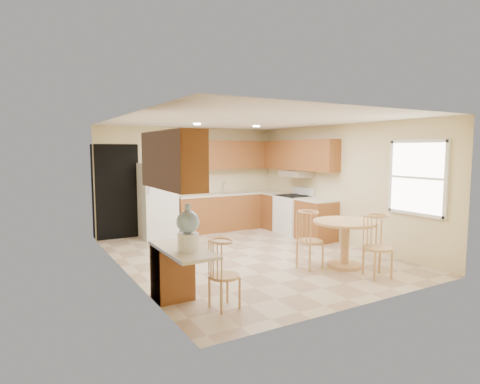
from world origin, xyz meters
TOP-DOWN VIEW (x-y plane):
  - floor at (0.00, 0.00)m, footprint 5.50×5.50m
  - ceiling at (0.00, 0.00)m, footprint 4.50×5.50m
  - wall_back at (0.00, 2.75)m, footprint 4.50×0.02m
  - wall_front at (0.00, -2.75)m, footprint 4.50×0.02m
  - wall_left at (-2.25, 0.00)m, footprint 0.02×5.50m
  - wall_right at (2.25, 0.00)m, footprint 0.02×5.50m
  - doorway at (-1.75, 2.73)m, footprint 0.90×0.02m
  - base_cab_back at (0.88, 2.45)m, footprint 2.75×0.60m
  - counter_back at (0.88, 2.45)m, footprint 2.75×0.63m
  - base_cab_right_a at (1.95, 1.85)m, footprint 0.60×0.59m
  - counter_right_a at (1.95, 1.85)m, footprint 0.63×0.59m
  - base_cab_right_b at (1.95, 0.40)m, footprint 0.60×0.80m
  - counter_right_b at (1.95, 0.40)m, footprint 0.63×0.80m
  - upper_cab_back at (0.88, 2.58)m, footprint 2.75×0.33m
  - upper_cab_right at (2.08, 1.21)m, footprint 0.33×2.42m
  - upper_cab_left at (-2.08, -1.60)m, footprint 0.33×1.40m
  - sink at (0.85, 2.45)m, footprint 0.78×0.44m
  - range_hood at (2.00, 1.18)m, footprint 0.50×0.76m
  - desk_pedestal at (-2.00, -1.32)m, footprint 0.48×0.42m
  - desk_top at (-2.00, -1.70)m, footprint 0.50×1.20m
  - window at (2.23, -1.85)m, footprint 0.06×1.12m
  - can_light_a at (-0.50, 1.20)m, footprint 0.14×0.14m
  - can_light_b at (0.90, 1.20)m, footprint 0.14×0.14m
  - refrigerator at (-0.95, 2.40)m, footprint 0.74×0.72m
  - stove at (1.92, 1.18)m, footprint 0.65×0.76m
  - dining_table at (1.03, -1.40)m, footprint 1.07×1.07m
  - chair_table_a at (0.48, -1.24)m, footprint 0.42×0.55m
  - chair_table_b at (1.08, -2.14)m, footprint 0.42×0.45m
  - chair_desk at (-1.55, -2.03)m, footprint 0.38×0.49m
  - water_crock at (-2.00, -1.88)m, footprint 0.28×0.28m

SIDE VIEW (x-z plane):
  - floor at x=0.00m, z-range 0.00..0.00m
  - desk_pedestal at x=-2.00m, z-range 0.00..0.72m
  - base_cab_back at x=0.88m, z-range 0.00..0.87m
  - base_cab_right_a at x=1.95m, z-range 0.00..0.87m
  - base_cab_right_b at x=1.95m, z-range 0.00..0.87m
  - stove at x=1.92m, z-range -0.08..1.01m
  - dining_table at x=1.03m, z-range 0.12..0.91m
  - chair_desk at x=-1.55m, z-range 0.09..0.96m
  - chair_table_a at x=0.48m, z-range 0.10..1.06m
  - chair_table_b at x=1.08m, z-range 0.11..1.06m
  - desk_top at x=-2.00m, z-range 0.73..0.77m
  - refrigerator at x=-0.95m, z-range 0.00..1.68m
  - counter_back at x=0.88m, z-range 0.87..0.91m
  - counter_right_a at x=1.95m, z-range 0.87..0.91m
  - counter_right_b at x=1.95m, z-range 0.87..0.91m
  - sink at x=0.85m, z-range 0.91..0.92m
  - water_crock at x=-2.00m, z-range 0.74..1.31m
  - doorway at x=-1.75m, z-range 0.00..2.10m
  - wall_back at x=0.00m, z-range 0.00..2.50m
  - wall_front at x=0.00m, z-range 0.00..2.50m
  - wall_left at x=-2.25m, z-range 0.00..2.50m
  - wall_right at x=2.25m, z-range 0.00..2.50m
  - range_hood at x=2.00m, z-range 1.35..1.49m
  - window at x=2.23m, z-range 0.85..2.15m
  - upper_cab_back at x=0.88m, z-range 1.50..2.20m
  - upper_cab_right at x=2.08m, z-range 1.50..2.20m
  - upper_cab_left at x=-2.08m, z-range 1.50..2.20m
  - can_light_a at x=-0.50m, z-range 2.48..2.49m
  - can_light_b at x=0.90m, z-range 2.48..2.49m
  - ceiling at x=0.00m, z-range 2.49..2.51m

